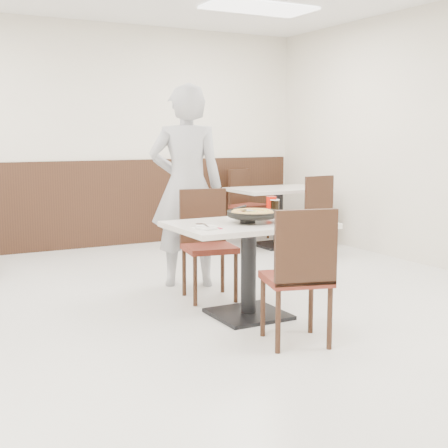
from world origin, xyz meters
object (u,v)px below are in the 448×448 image
bg_chair_right_near (308,215)px  diner_person (186,187)px  chair_near (296,275)px  chair_far (209,245)px  bg_table_right (278,217)px  red_cup (271,206)px  bg_chair_right_far (250,204)px  main_table (248,270)px  pizza_pan (253,217)px  cola_glass (275,208)px  side_plate (206,228)px  pizza (252,215)px

bg_chair_right_near → diner_person: bearing=-166.7°
diner_person → chair_near: bearing=113.3°
chair_near → bg_chair_right_near: 3.23m
chair_far → bg_table_right: 2.73m
chair_near → red_cup: chair_near is taller
bg_chair_right_far → diner_person: bearing=25.9°
main_table → chair_near: bearing=-93.0°
chair_far → pizza_pan: bearing=105.7°
pizza_pan → chair_far: bearing=96.0°
diner_person → bg_chair_right_near: size_ratio=1.98×
cola_glass → chair_near: bearing=-114.6°
pizza_pan → diner_person: size_ratio=0.18×
bg_chair_right_far → main_table: bearing=38.2°
cola_glass → diner_person: diner_person is taller
bg_table_right → diner_person: bearing=-144.8°
bg_chair_right_far → red_cup: bearing=41.5°
pizza_pan → side_plate: bearing=-165.3°
chair_far → side_plate: size_ratio=5.85×
pizza_pan → bg_chair_right_far: size_ratio=0.35×
side_plate → pizza_pan: bearing=14.7°
side_plate → bg_chair_right_far: size_ratio=0.17×
side_plate → pizza: bearing=13.8°
cola_glass → main_table: bearing=-148.6°
main_table → diner_person: diner_person is taller
chair_far → bg_chair_right_far: 3.20m
cola_glass → bg_chair_right_near: size_ratio=0.14×
chair_near → bg_table_right: 3.75m
pizza → bg_table_right: pizza is taller
pizza → bg_chair_right_far: size_ratio=0.33×
chair_far → cola_glass: bearing=149.3°
chair_far → red_cup: bearing=151.6°
red_cup → bg_table_right: red_cup is taller
chair_near → bg_chair_right_far: same height
cola_glass → bg_table_right: size_ratio=0.11×
chair_far → red_cup: size_ratio=5.94×
chair_far → pizza: bearing=104.5°
side_plate → red_cup: size_ratio=1.02×
pizza → bg_chair_right_far: 3.72m
pizza → cola_glass: size_ratio=2.43×
cola_glass → side_plate: bearing=-155.4°
bg_chair_right_near → cola_glass: bearing=-140.0°
pizza_pan → diner_person: 1.19m
diner_person → bg_table_right: bearing=-120.2°
pizza_pan → diner_person: diner_person is taller
main_table → bg_chair_right_near: 2.68m
pizza → pizza_pan: bearing=40.5°
main_table → pizza: bearing=-60.8°
bg_table_right → main_table: bearing=-127.3°
bg_table_right → bg_chair_right_near: size_ratio=1.26×
red_cup → bg_chair_right_far: bg_chair_right_far is taller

